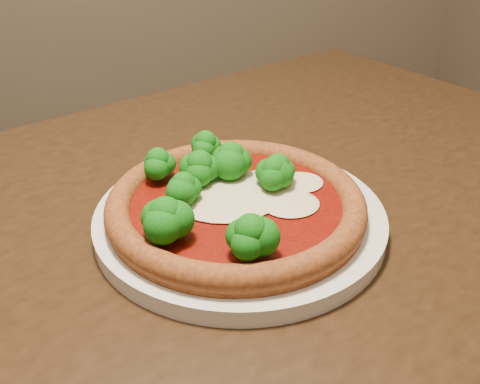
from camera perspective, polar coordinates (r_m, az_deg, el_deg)
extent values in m
cube|color=black|center=(0.56, -7.58, -6.50)|extent=(1.46, 1.15, 0.04)
cylinder|color=black|center=(1.29, 8.53, -3.07)|extent=(0.06, 0.06, 0.71)
cylinder|color=silver|center=(0.56, 0.00, -2.72)|extent=(0.30, 0.30, 0.02)
cylinder|color=brown|center=(0.55, -0.43, -1.76)|extent=(0.26, 0.26, 0.01)
torus|color=brown|center=(0.54, -0.44, -1.14)|extent=(0.26, 0.26, 0.03)
cylinder|color=#6F0D05|center=(0.54, -0.44, -1.10)|extent=(0.21, 0.21, 0.00)
ellipsoid|color=beige|center=(0.60, -3.95, 2.35)|extent=(0.05, 0.05, 0.00)
ellipsoid|color=beige|center=(0.60, -2.30, 2.33)|extent=(0.06, 0.06, 0.01)
ellipsoid|color=beige|center=(0.55, -4.78, -0.17)|extent=(0.06, 0.06, 0.00)
ellipsoid|color=beige|center=(0.58, 6.42, 1.04)|extent=(0.05, 0.05, 0.00)
ellipsoid|color=beige|center=(0.57, 2.95, 0.71)|extent=(0.08, 0.07, 0.01)
ellipsoid|color=beige|center=(0.55, -1.35, -0.42)|extent=(0.11, 0.10, 0.01)
ellipsoid|color=beige|center=(0.54, 5.43, -1.24)|extent=(0.06, 0.05, 0.00)
ellipsoid|color=#168515|center=(0.57, -0.95, 3.73)|extent=(0.05, 0.05, 0.04)
ellipsoid|color=#168515|center=(0.48, -7.94, -2.53)|extent=(0.05, 0.05, 0.04)
ellipsoid|color=#168515|center=(0.56, -4.32, 2.83)|extent=(0.05, 0.05, 0.04)
ellipsoid|color=#168515|center=(0.45, 1.16, -4.43)|extent=(0.05, 0.05, 0.04)
ellipsoid|color=#168515|center=(0.55, 3.59, 2.25)|extent=(0.04, 0.04, 0.04)
ellipsoid|color=#168515|center=(0.56, 4.05, 2.63)|extent=(0.04, 0.04, 0.04)
ellipsoid|color=#168515|center=(0.58, -8.74, 3.27)|extent=(0.04, 0.04, 0.04)
ellipsoid|color=#168515|center=(0.61, -3.68, 5.22)|extent=(0.04, 0.04, 0.04)
ellipsoid|color=#168515|center=(0.53, -6.05, 0.65)|extent=(0.04, 0.04, 0.04)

